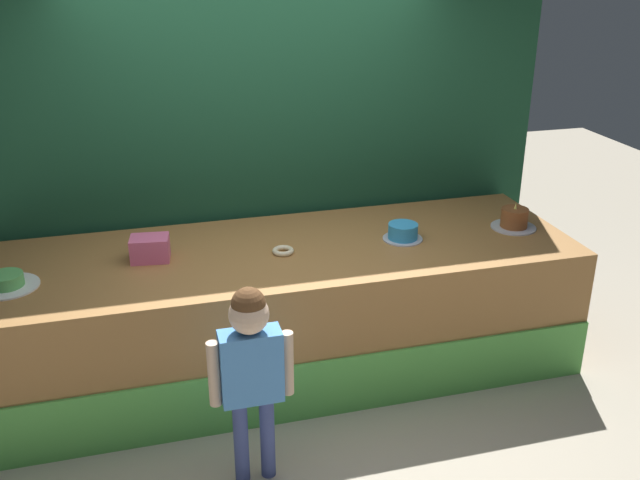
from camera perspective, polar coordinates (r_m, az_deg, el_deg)
name	(u,v)px	position (r m, az deg, el deg)	size (l,w,h in m)	color
ground_plane	(305,418)	(4.52, -1.20, -14.04)	(12.00, 12.00, 0.00)	#ADA38E
stage_platform	(282,310)	(4.78, -3.02, -5.59)	(3.84, 1.24, 0.88)	#9E6B38
curtain_backdrop	(258,153)	(5.10, -4.97, 6.98)	(4.22, 0.08, 2.65)	#19472D
child_figure	(251,360)	(3.68, -5.56, -9.55)	(0.44, 0.20, 1.15)	#3F4C8C
pink_box	(150,249)	(4.53, -13.45, -0.67)	(0.23, 0.17, 0.15)	#E46291
donut	(283,251)	(4.53, -2.97, -0.87)	(0.14, 0.14, 0.03)	beige
cake_left	(6,282)	(4.46, -23.81, -3.10)	(0.36, 0.36, 0.08)	white
cake_center	(403,232)	(4.75, 6.65, 0.62)	(0.26, 0.26, 0.11)	silver
cake_right	(514,219)	(5.09, 15.28, 1.61)	(0.31, 0.31, 0.18)	silver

